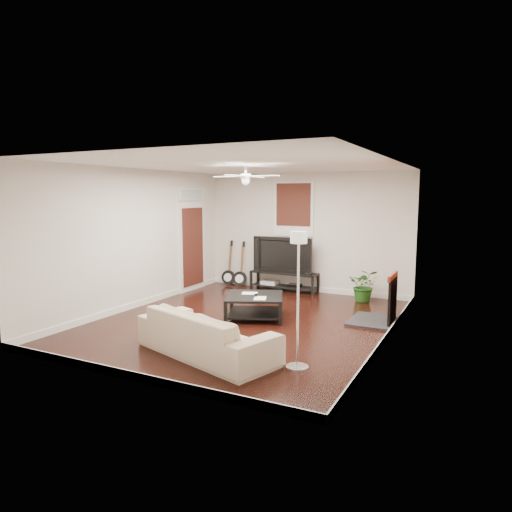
# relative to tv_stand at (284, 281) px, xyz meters

# --- Properties ---
(room) EXTENTS (5.01, 6.01, 2.81)m
(room) POSITION_rel_tv_stand_xyz_m (0.45, -2.78, 1.17)
(room) COLOR black
(room) RESTS_ON ground
(brick_accent) EXTENTS (0.02, 2.20, 2.80)m
(brick_accent) POSITION_rel_tv_stand_xyz_m (2.93, -1.78, 1.17)
(brick_accent) COLOR #AD5237
(brick_accent) RESTS_ON floor
(fireplace) EXTENTS (0.80, 1.10, 0.92)m
(fireplace) POSITION_rel_tv_stand_xyz_m (2.65, -1.78, 0.23)
(fireplace) COLOR black
(fireplace) RESTS_ON floor
(window_back) EXTENTS (1.00, 0.06, 1.30)m
(window_back) POSITION_rel_tv_stand_xyz_m (0.15, 0.19, 1.72)
(window_back) COLOR #3E1B11
(window_back) RESTS_ON wall_back
(door_left) EXTENTS (0.08, 1.00, 2.50)m
(door_left) POSITION_rel_tv_stand_xyz_m (-2.01, -0.88, 1.02)
(door_left) COLOR white
(door_left) RESTS_ON wall_left
(tv_stand) EXTENTS (1.64, 0.44, 0.46)m
(tv_stand) POSITION_rel_tv_stand_xyz_m (0.00, 0.00, 0.00)
(tv_stand) COLOR black
(tv_stand) RESTS_ON floor
(tv) EXTENTS (1.47, 0.19, 0.84)m
(tv) POSITION_rel_tv_stand_xyz_m (0.00, 0.02, 0.65)
(tv) COLOR black
(tv) RESTS_ON tv_stand
(coffee_table) EXTENTS (1.35, 1.35, 0.43)m
(coffee_table) POSITION_rel_tv_stand_xyz_m (0.47, -2.50, -0.01)
(coffee_table) COLOR black
(coffee_table) RESTS_ON floor
(sofa) EXTENTS (2.40, 1.51, 0.65)m
(sofa) POSITION_rel_tv_stand_xyz_m (0.76, -4.59, 0.10)
(sofa) COLOR tan
(sofa) RESTS_ON floor
(floor_lamp) EXTENTS (0.38, 0.38, 1.83)m
(floor_lamp) POSITION_rel_tv_stand_xyz_m (2.11, -4.49, 0.68)
(floor_lamp) COLOR silver
(floor_lamp) RESTS_ON floor
(potted_plant) EXTENTS (0.72, 0.65, 0.71)m
(potted_plant) POSITION_rel_tv_stand_xyz_m (1.99, -0.27, 0.13)
(potted_plant) COLOR #1C5016
(potted_plant) RESTS_ON floor
(guitar_left) EXTENTS (0.39, 0.30, 1.15)m
(guitar_left) POSITION_rel_tv_stand_xyz_m (-1.52, -0.03, 0.35)
(guitar_left) COLOR black
(guitar_left) RESTS_ON floor
(guitar_right) EXTENTS (0.41, 0.33, 1.15)m
(guitar_right) POSITION_rel_tv_stand_xyz_m (-1.17, -0.06, 0.35)
(guitar_right) COLOR black
(guitar_right) RESTS_ON floor
(ceiling_fan) EXTENTS (1.24, 1.24, 0.32)m
(ceiling_fan) POSITION_rel_tv_stand_xyz_m (0.45, -2.78, 2.37)
(ceiling_fan) COLOR white
(ceiling_fan) RESTS_ON ceiling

